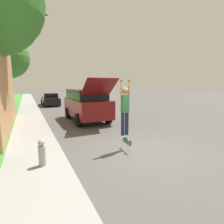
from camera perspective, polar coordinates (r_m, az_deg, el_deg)
The scene contains 8 objects.
ground_plane at distance 6.75m, azimuth 9.47°, elevation -12.04°, with size 120.00×120.00×0.00m, color #54514F.
sidewalk at distance 11.36m, azimuth -24.95°, elevation -3.91°, with size 1.80×80.00×0.10m.
lawn_tree_far at distance 18.61m, azimuth -31.10°, elevation 15.07°, with size 3.75×3.75×6.63m.
suv_parked at distance 11.77m, azimuth -8.42°, elevation 2.69°, with size 2.14×5.34×2.75m.
car_down_street at distance 21.95m, azimuth -19.56°, elevation 3.91°, with size 1.85×4.56×1.45m.
skateboarder at distance 6.30m, azimuth 4.26°, elevation 1.62°, with size 0.41×0.23×2.00m.
skateboard at distance 6.51m, azimuth 4.82°, elevation -9.43°, with size 0.21×0.77×0.24m.
fire_hydrant at distance 5.48m, azimuth -21.91°, elevation -12.38°, with size 0.20×0.20×0.77m.
Camera 1 is at (-3.71, -5.11, 2.39)m, focal length 28.00 mm.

